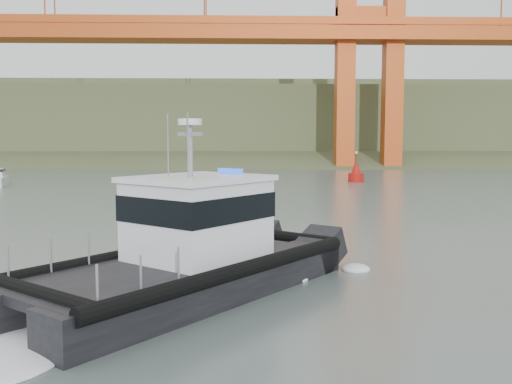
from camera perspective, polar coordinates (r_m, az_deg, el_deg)
The scene contains 4 objects.
ground at distance 20.86m, azimuth -2.36°, elevation -8.93°, with size 400.00×400.00×0.00m, color slate.
headlands at distance 145.72m, azimuth -1.93°, elevation 6.19°, with size 500.00×105.36×27.12m.
patrol_boat at distance 19.14m, azimuth -6.58°, elevation -5.66°, with size 11.32×12.39×6.00m.
nav_buoy at distance 67.87m, azimuth 9.97°, elevation 1.84°, with size 1.82×1.82×3.80m.
Camera 1 is at (0.20, -20.20, 5.18)m, focal length 40.00 mm.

